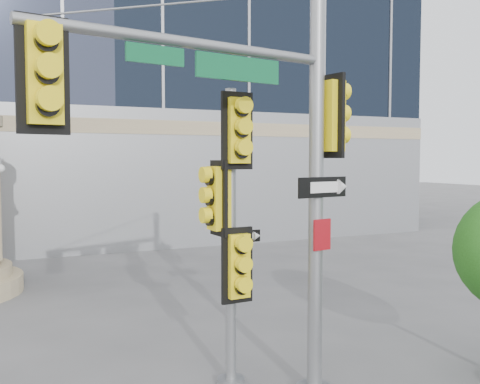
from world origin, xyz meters
name	(u,v)px	position (x,y,z in m)	size (l,w,h in m)	color
ground	(279,380)	(0.00, 0.00, 0.00)	(120.00, 120.00, 0.00)	#545456
main_signal_pole	(257,148)	(-0.89, -0.94, 4.04)	(5.03, 1.32, 6.52)	slate
secondary_signal_pole	(231,214)	(-0.90, 0.03, 2.96)	(0.88, 0.65, 5.03)	slate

